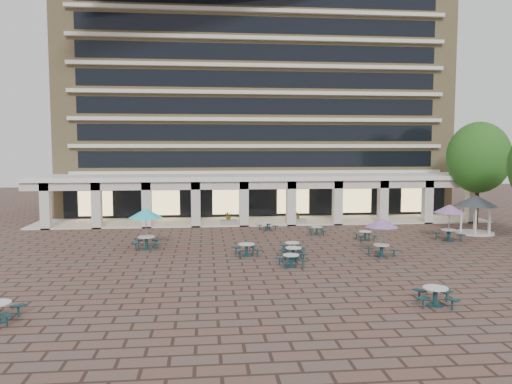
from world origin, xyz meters
The scene contains 18 objects.
ground centered at (0.00, 0.00, 0.00)m, with size 120.00×120.00×0.00m, color brown.
apartment_building centered at (0.00, 25.47, 12.60)m, with size 40.00×15.50×25.20m.
retail_arcade centered at (0.00, 14.80, 3.00)m, with size 42.00×6.60×4.40m.
picnic_table_2 centered at (-0.54, -3.03, 0.43)m, with size 1.83×1.83×0.72m.
picnic_table_3 centered at (4.55, -10.75, 0.48)m, with size 2.12×2.12×0.81m.
picnic_table_4 centered at (-9.53, 3.06, 2.35)m, with size 2.40×2.40×2.77m.
picnic_table_5 centered at (-0.06, -1.15, 0.45)m, with size 1.78×1.78×0.75m.
picnic_table_6 centered at (5.67, -0.84, 2.07)m, with size 2.11×2.11×2.44m.
picnic_table_8 centered at (-2.88, 0.15, 0.47)m, with size 1.95×1.95×0.79m.
picnic_table_9 centered at (0.20, 0.73, 0.42)m, with size 1.64×1.64×0.71m.
picnic_table_10 centered at (3.32, 7.37, 0.39)m, with size 1.53×1.53×0.66m.
picnic_table_11 centered at (12.59, 3.94, 2.29)m, with size 2.33×2.33×2.70m.
picnic_table_12 centered at (-0.30, 10.00, 0.40)m, with size 1.83×1.83×0.67m.
picnic_table_13 centered at (6.42, 4.70, 0.41)m, with size 1.57×1.57×0.68m.
gazebo centered at (16.13, 6.58, 2.33)m, with size 3.32×3.32×3.09m.
tree_east_c centered at (18.97, 11.39, 6.05)m, with size 5.56×5.56×9.26m.
planter_left centered at (-3.44, 12.90, 0.59)m, with size 1.50×0.91×1.36m.
planter_right centered at (2.82, 12.90, 0.52)m, with size 1.50×0.77×1.28m.
Camera 1 is at (-5.43, -31.23, 6.89)m, focal length 35.00 mm.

